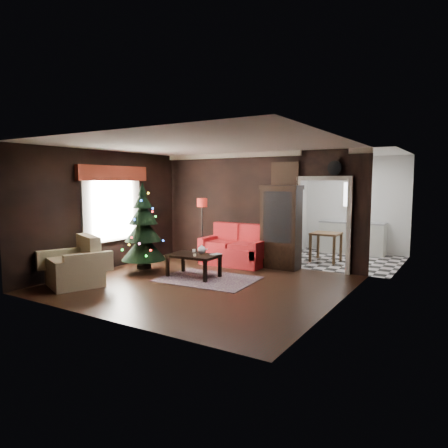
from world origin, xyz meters
The scene contains 26 objects.
floor centered at (0.00, 0.00, 0.00)m, with size 5.50×5.50×0.00m, color black.
ceiling centered at (0.00, 0.00, 2.80)m, with size 5.50×5.50×0.00m, color white.
wall_back centered at (0.00, 2.50, 1.40)m, with size 5.50×5.50×0.00m, color black.
wall_front centered at (0.00, -2.50, 1.40)m, with size 5.50×5.50×0.00m, color black.
wall_left centered at (-2.75, 0.00, 1.40)m, with size 5.50×5.50×0.00m, color black.
wall_right centered at (2.75, 0.00, 1.40)m, with size 5.50×5.50×0.00m, color black.
doorway centered at (1.70, 2.50, 1.05)m, with size 1.10×0.10×2.10m, color beige, non-canonical shape.
left_window centered at (-2.71, 0.20, 1.45)m, with size 0.05×1.60×1.40m, color white.
valance centered at (-2.63, 0.20, 2.27)m, with size 0.12×2.10×0.35m, color maroon.
kitchen_floor centered at (1.70, 4.00, 0.00)m, with size 3.00×3.00×0.00m, color silver.
kitchen_window centered at (1.70, 5.45, 1.70)m, with size 0.70×0.06×0.70m, color white.
rug centered at (-0.10, 0.41, 0.01)m, with size 2.00×1.45×0.01m, color #402E37.
loveseat centered at (-0.40, 2.05, 0.50)m, with size 1.70×0.90×1.00m, color maroon, non-canonical shape.
curio_cabinet centered at (0.75, 2.27, 0.95)m, with size 0.90×0.45×1.90m, color black, non-canonical shape.
floor_lamp centered at (-1.24, 1.84, 0.83)m, with size 0.28×0.28×1.65m, color black, non-canonical shape.
christmas_tree centered at (-1.73, 0.20, 1.05)m, with size 1.00×1.00×1.92m, color black, non-canonical shape.
armchair centered at (-2.08, -1.41, 0.46)m, with size 0.99×0.99×1.02m, color tan, non-canonical shape.
coffee_table centered at (-0.49, 0.43, 0.25)m, with size 1.08×0.65×0.49m, color #2F2212, non-canonical shape.
teapot centered at (-0.37, 0.58, 0.59)m, with size 0.20×0.20×0.19m, color white, non-canonical shape.
cup_a centered at (-0.67, 0.69, 0.53)m, with size 0.07×0.07×0.06m, color white.
cup_b centered at (-0.35, 0.28, 0.52)m, with size 0.06×0.06×0.05m, color white.
book centered at (-0.15, 0.69, 0.61)m, with size 0.16×0.02×0.23m, color #957A62.
wall_clock centered at (1.95, 2.45, 2.38)m, with size 0.32×0.32×0.06m, color white.
painting centered at (0.75, 2.46, 2.25)m, with size 0.62×0.05×0.52m, color #A47443.
kitchen_counter centered at (1.70, 5.20, 0.45)m, with size 1.80×0.60×0.90m, color silver.
kitchen_table centered at (1.40, 3.70, 0.38)m, with size 0.70×0.70×0.75m, color brown, non-canonical shape.
Camera 1 is at (4.63, -6.57, 2.07)m, focal length 32.38 mm.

